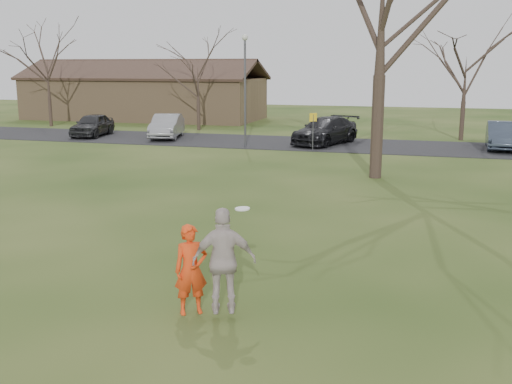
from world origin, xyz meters
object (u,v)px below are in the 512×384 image
car_3 (325,131)px  catching_play (224,261)px  player_defender (191,270)px  car_1 (167,126)px  big_tree (382,3)px  car_0 (92,125)px  car_5 (502,135)px  lamp_post (245,77)px  building (144,97)px

car_3 → catching_play: 25.45m
player_defender → car_3: (-1.77, 25.19, -0.04)m
car_1 → big_tree: big_tree is taller
car_0 → car_5: size_ratio=0.94×
car_1 → lamp_post: (6.05, -2.60, 3.17)m
car_1 → lamp_post: size_ratio=0.73×
car_0 → car_5: bearing=-6.9°
car_0 → big_tree: (19.20, -9.74, 6.22)m
car_1 → car_5: 20.02m
catching_play → player_defender: bearing=169.1°
car_1 → building: (-7.95, 12.90, 1.14)m
car_1 → car_5: car_1 is taller
lamp_post → big_tree: (8.00, -7.50, 3.03)m
car_5 → lamp_post: bearing=-165.2°
catching_play → building: size_ratio=0.10×
car_1 → lamp_post: 7.31m
car_1 → big_tree: (14.05, -10.10, 6.20)m
car_1 → lamp_post: lamp_post is taller
car_5 → lamp_post: size_ratio=0.73×
car_1 → catching_play: (12.69, -25.37, 0.34)m
car_5 → catching_play: catching_play is taller
car_3 → lamp_post: bearing=-129.6°
lamp_post → big_tree: size_ratio=0.45×
player_defender → big_tree: size_ratio=0.12×
car_3 → car_5: bearing=21.7°
catching_play → car_5: bearing=74.1°
lamp_post → big_tree: 11.38m
car_1 → lamp_post: bearing=-37.4°
building → car_3: bearing=-35.5°
building → big_tree: size_ratio=1.47×
car_1 → car_0: bearing=169.8°
lamp_post → big_tree: bearing=-43.2°
car_0 → car_3: 15.37m
car_3 → lamp_post: size_ratio=0.86×
player_defender → lamp_post: 23.61m
car_0 → lamp_post: (11.20, -2.24, 3.19)m
car_3 → big_tree: 12.40m
big_tree → car_5: bearing=60.4°
building → car_1: bearing=-58.4°
car_0 → lamp_post: lamp_post is taller
car_0 → building: bearing=93.3°
car_0 → car_5: (25.17, 0.78, 0.02)m
big_tree → lamp_post: bearing=136.8°
catching_play → building: bearing=118.3°
lamp_post → player_defender: bearing=-75.3°
car_0 → car_5: car_5 is taller
car_3 → building: 22.34m
car_5 → catching_play: (-7.33, -25.80, 0.35)m
lamp_post → car_1: bearing=156.8°
car_0 → big_tree: 22.41m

